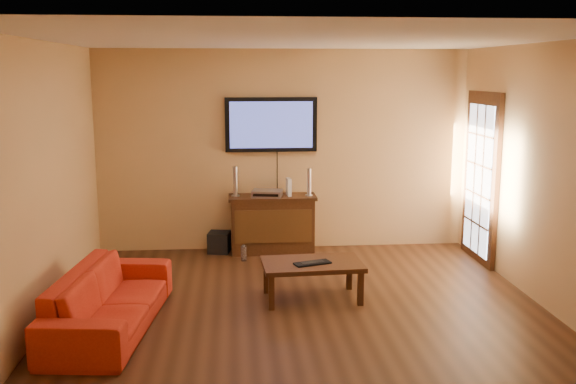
{
  "coord_description": "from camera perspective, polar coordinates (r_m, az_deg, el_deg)",
  "views": [
    {
      "loc": [
        -0.68,
        -6.1,
        2.41
      ],
      "look_at": [
        -0.08,
        0.8,
        1.1
      ],
      "focal_mm": 40.0,
      "sensor_mm": 36.0,
      "label": 1
    }
  ],
  "objects": [
    {
      "name": "coffee_table",
      "position": [
        6.87,
        2.16,
        -6.65
      ],
      "size": [
        1.08,
        0.68,
        0.41
      ],
      "color": "#34190B",
      "rests_on": "ground"
    },
    {
      "name": "ground_plane",
      "position": [
        6.59,
        1.35,
        -10.74
      ],
      "size": [
        5.0,
        5.0,
        0.0
      ],
      "primitive_type": "plane",
      "color": "#351C0E",
      "rests_on": "ground"
    },
    {
      "name": "game_console",
      "position": [
        8.53,
        0.06,
        0.45
      ],
      "size": [
        0.07,
        0.17,
        0.23
      ],
      "primitive_type": "cube",
      "rotation": [
        0.0,
        0.0,
        0.11
      ],
      "color": "white",
      "rests_on": "media_console"
    },
    {
      "name": "media_console",
      "position": [
        8.62,
        -1.39,
        -2.85
      ],
      "size": [
        1.16,
        0.44,
        0.77
      ],
      "color": "#34190B",
      "rests_on": "ground"
    },
    {
      "name": "bottle",
      "position": [
        8.31,
        -3.97,
        -5.44
      ],
      "size": [
        0.07,
        0.07,
        0.22
      ],
      "color": "white",
      "rests_on": "ground"
    },
    {
      "name": "keyboard",
      "position": [
        6.79,
        2.18,
        -6.32
      ],
      "size": [
        0.41,
        0.26,
        0.02
      ],
      "color": "black",
      "rests_on": "coffee_table"
    },
    {
      "name": "av_receiver",
      "position": [
        8.48,
        -1.87,
        -0.12
      ],
      "size": [
        0.43,
        0.35,
        0.09
      ],
      "primitive_type": "cube",
      "rotation": [
        0.0,
        0.0,
        -0.2
      ],
      "color": "silver",
      "rests_on": "media_console"
    },
    {
      "name": "subwoofer",
      "position": [
        8.72,
        -6.13,
        -4.45
      ],
      "size": [
        0.32,
        0.32,
        0.28
      ],
      "primitive_type": "cube",
      "rotation": [
        0.0,
        0.0,
        -0.18
      ],
      "color": "black",
      "rests_on": "ground"
    },
    {
      "name": "speaker_left",
      "position": [
        8.51,
        -4.71,
        0.83
      ],
      "size": [
        0.11,
        0.11,
        0.4
      ],
      "color": "silver",
      "rests_on": "media_console"
    },
    {
      "name": "sofa",
      "position": [
        6.33,
        -15.6,
        -8.34
      ],
      "size": [
        0.8,
        2.02,
        0.77
      ],
      "primitive_type": "imported",
      "rotation": [
        0.0,
        0.0,
        1.46
      ],
      "color": "red",
      "rests_on": "ground"
    },
    {
      "name": "television",
      "position": [
        8.59,
        -1.51,
        6.01
      ],
      "size": [
        1.23,
        0.08,
        0.72
      ],
      "color": "black",
      "rests_on": "ground"
    },
    {
      "name": "speaker_right",
      "position": [
        8.52,
        1.89,
        0.79
      ],
      "size": [
        0.1,
        0.1,
        0.37
      ],
      "color": "silver",
      "rests_on": "media_console"
    },
    {
      "name": "room_walls",
      "position": [
        6.79,
        0.84,
        4.61
      ],
      "size": [
        5.0,
        5.0,
        5.0
      ],
      "color": "tan",
      "rests_on": "ground"
    },
    {
      "name": "french_door",
      "position": [
        8.51,
        16.76,
        1.06
      ],
      "size": [
        0.07,
        1.02,
        2.22
      ],
      "color": "#34190B",
      "rests_on": "ground"
    }
  ]
}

